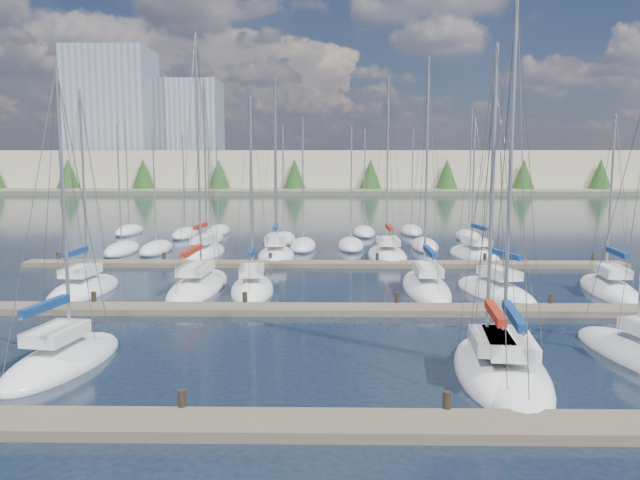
{
  "coord_description": "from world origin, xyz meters",
  "views": [
    {
      "loc": [
        0.48,
        -15.11,
        7.75
      ],
      "look_at": [
        0.0,
        14.0,
        4.0
      ],
      "focal_mm": 35.0,
      "sensor_mm": 36.0,
      "label": 1
    }
  ],
  "objects_px": {
    "sailboat_n": "(205,253)",
    "sailboat_p": "(387,255)",
    "sailboat_m": "(609,290)",
    "sailboat_o": "(276,255)",
    "sailboat_d": "(489,369)",
    "sailboat_q": "(474,255)",
    "sailboat_c": "(63,361)",
    "sailboat_i": "(198,286)",
    "sailboat_e": "(506,371)",
    "sailboat_h": "(84,289)",
    "sailboat_j": "(252,289)",
    "sailboat_l": "(495,292)",
    "sailboat_k": "(426,287)"
  },
  "relations": [
    {
      "from": "sailboat_n",
      "to": "sailboat_p",
      "type": "height_order",
      "value": "sailboat_n"
    },
    {
      "from": "sailboat_m",
      "to": "sailboat_o",
      "type": "relative_size",
      "value": 0.75
    },
    {
      "from": "sailboat_o",
      "to": "sailboat_m",
      "type": "bearing_deg",
      "value": -34.26
    },
    {
      "from": "sailboat_d",
      "to": "sailboat_q",
      "type": "bearing_deg",
      "value": 83.74
    },
    {
      "from": "sailboat_c",
      "to": "sailboat_i",
      "type": "height_order",
      "value": "sailboat_i"
    },
    {
      "from": "sailboat_n",
      "to": "sailboat_i",
      "type": "relative_size",
      "value": 0.95
    },
    {
      "from": "sailboat_m",
      "to": "sailboat_c",
      "type": "bearing_deg",
      "value": -147.42
    },
    {
      "from": "sailboat_c",
      "to": "sailboat_d",
      "type": "relative_size",
      "value": 0.94
    },
    {
      "from": "sailboat_q",
      "to": "sailboat_e",
      "type": "xyz_separation_m",
      "value": [
        -5.2,
        -27.78,
        0.01
      ]
    },
    {
      "from": "sailboat_m",
      "to": "sailboat_e",
      "type": "xyz_separation_m",
      "value": [
        -10.06,
        -14.42,
        0.0
      ]
    },
    {
      "from": "sailboat_o",
      "to": "sailboat_i",
      "type": "distance_m",
      "value": 12.94
    },
    {
      "from": "sailboat_d",
      "to": "sailboat_n",
      "type": "height_order",
      "value": "sailboat_n"
    },
    {
      "from": "sailboat_m",
      "to": "sailboat_p",
      "type": "height_order",
      "value": "sailboat_p"
    },
    {
      "from": "sailboat_m",
      "to": "sailboat_d",
      "type": "height_order",
      "value": "sailboat_d"
    },
    {
      "from": "sailboat_h",
      "to": "sailboat_p",
      "type": "distance_m",
      "value": 23.55
    },
    {
      "from": "sailboat_m",
      "to": "sailboat_p",
      "type": "bearing_deg",
      "value": 137.08
    },
    {
      "from": "sailboat_m",
      "to": "sailboat_j",
      "type": "relative_size",
      "value": 0.92
    },
    {
      "from": "sailboat_i",
      "to": "sailboat_j",
      "type": "distance_m",
      "value": 3.42
    },
    {
      "from": "sailboat_h",
      "to": "sailboat_d",
      "type": "relative_size",
      "value": 0.99
    },
    {
      "from": "sailboat_i",
      "to": "sailboat_e",
      "type": "relative_size",
      "value": 1.12
    },
    {
      "from": "sailboat_q",
      "to": "sailboat_j",
      "type": "distance_m",
      "value": 21.05
    },
    {
      "from": "sailboat_c",
      "to": "sailboat_q",
      "type": "relative_size",
      "value": 1.0
    },
    {
      "from": "sailboat_m",
      "to": "sailboat_j",
      "type": "bearing_deg",
      "value": -174.16
    },
    {
      "from": "sailboat_j",
      "to": "sailboat_c",
      "type": "bearing_deg",
      "value": -116.59
    },
    {
      "from": "sailboat_c",
      "to": "sailboat_l",
      "type": "height_order",
      "value": "sailboat_l"
    },
    {
      "from": "sailboat_m",
      "to": "sailboat_e",
      "type": "distance_m",
      "value": 17.58
    },
    {
      "from": "sailboat_q",
      "to": "sailboat_j",
      "type": "relative_size",
      "value": 0.97
    },
    {
      "from": "sailboat_j",
      "to": "sailboat_k",
      "type": "bearing_deg",
      "value": -0.52
    },
    {
      "from": "sailboat_m",
      "to": "sailboat_k",
      "type": "bearing_deg",
      "value": -177.45
    },
    {
      "from": "sailboat_j",
      "to": "sailboat_o",
      "type": "bearing_deg",
      "value": 84.52
    },
    {
      "from": "sailboat_q",
      "to": "sailboat_p",
      "type": "height_order",
      "value": "sailboat_p"
    },
    {
      "from": "sailboat_j",
      "to": "sailboat_l",
      "type": "bearing_deg",
      "value": -6.84
    },
    {
      "from": "sailboat_q",
      "to": "sailboat_k",
      "type": "height_order",
      "value": "sailboat_k"
    },
    {
      "from": "sailboat_q",
      "to": "sailboat_d",
      "type": "xyz_separation_m",
      "value": [
        -5.79,
        -27.61,
        0.02
      ]
    },
    {
      "from": "sailboat_h",
      "to": "sailboat_q",
      "type": "relative_size",
      "value": 1.06
    },
    {
      "from": "sailboat_q",
      "to": "sailboat_h",
      "type": "bearing_deg",
      "value": -160.45
    },
    {
      "from": "sailboat_d",
      "to": "sailboat_m",
      "type": "bearing_deg",
      "value": 58.81
    },
    {
      "from": "sailboat_c",
      "to": "sailboat_o",
      "type": "distance_m",
      "value": 27.17
    },
    {
      "from": "sailboat_q",
      "to": "sailboat_c",
      "type": "bearing_deg",
      "value": -137.23
    },
    {
      "from": "sailboat_i",
      "to": "sailboat_j",
      "type": "height_order",
      "value": "sailboat_i"
    },
    {
      "from": "sailboat_k",
      "to": "sailboat_j",
      "type": "height_order",
      "value": "sailboat_k"
    },
    {
      "from": "sailboat_d",
      "to": "sailboat_h",
      "type": "bearing_deg",
      "value": 151.33
    },
    {
      "from": "sailboat_m",
      "to": "sailboat_o",
      "type": "distance_m",
      "value": 24.46
    },
    {
      "from": "sailboat_o",
      "to": "sailboat_q",
      "type": "distance_m",
      "value": 15.89
    },
    {
      "from": "sailboat_c",
      "to": "sailboat_n",
      "type": "height_order",
      "value": "sailboat_n"
    },
    {
      "from": "sailboat_k",
      "to": "sailboat_p",
      "type": "relative_size",
      "value": 0.96
    },
    {
      "from": "sailboat_q",
      "to": "sailboat_k",
      "type": "relative_size",
      "value": 0.82
    },
    {
      "from": "sailboat_c",
      "to": "sailboat_e",
      "type": "bearing_deg",
      "value": 6.4
    },
    {
      "from": "sailboat_o",
      "to": "sailboat_i",
      "type": "relative_size",
      "value": 0.94
    },
    {
      "from": "sailboat_c",
      "to": "sailboat_h",
      "type": "height_order",
      "value": "sailboat_h"
    }
  ]
}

